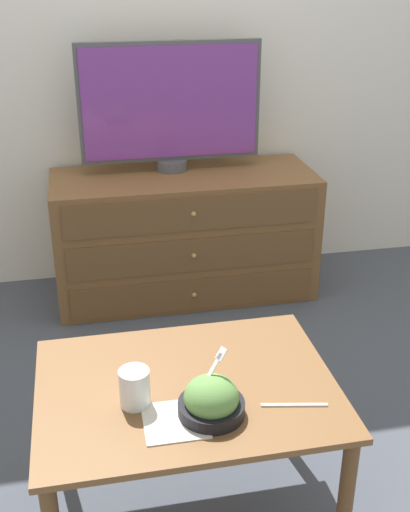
# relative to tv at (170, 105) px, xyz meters

# --- Properties ---
(ground_plane) EXTENTS (12.00, 12.00, 0.00)m
(ground_plane) POSITION_rel_tv_xyz_m (0.03, 0.19, -0.96)
(ground_plane) COLOR #474C56
(wall_back) EXTENTS (12.00, 0.05, 2.60)m
(wall_back) POSITION_rel_tv_xyz_m (0.03, 0.21, 0.34)
(wall_back) COLOR white
(wall_back) RESTS_ON ground_plane
(dresser) EXTENTS (1.30, 0.52, 0.64)m
(dresser) POSITION_rel_tv_xyz_m (0.04, -0.10, -0.64)
(dresser) COLOR brown
(dresser) RESTS_ON ground_plane
(tv) EXTENTS (0.88, 0.15, 0.62)m
(tv) POSITION_rel_tv_xyz_m (0.00, 0.00, 0.00)
(tv) COLOR #515156
(tv) RESTS_ON dresser
(coffee_table) EXTENTS (0.86, 0.64, 0.50)m
(coffee_table) POSITION_rel_tv_xyz_m (-0.20, -1.58, -0.54)
(coffee_table) COLOR brown
(coffee_table) RESTS_ON ground_plane
(takeout_bowl) EXTENTS (0.18, 0.18, 0.17)m
(takeout_bowl) POSITION_rel_tv_xyz_m (-0.16, -1.72, -0.42)
(takeout_bowl) COLOR black
(takeout_bowl) RESTS_ON coffee_table
(drink_cup) EXTENTS (0.09, 0.09, 0.11)m
(drink_cup) POSITION_rel_tv_xyz_m (-0.36, -1.64, -0.42)
(drink_cup) COLOR white
(drink_cup) RESTS_ON coffee_table
(napkin) EXTENTS (0.17, 0.17, 0.00)m
(napkin) POSITION_rel_tv_xyz_m (-0.26, -1.73, -0.46)
(napkin) COLOR silver
(napkin) RESTS_ON coffee_table
(knife) EXTENTS (0.18, 0.04, 0.01)m
(knife) POSITION_rel_tv_xyz_m (0.07, -1.73, -0.46)
(knife) COLOR white
(knife) RESTS_ON coffee_table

